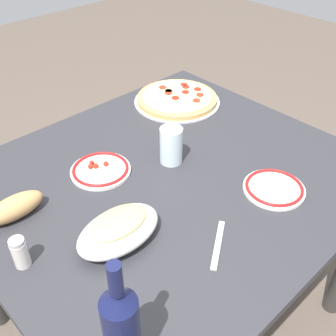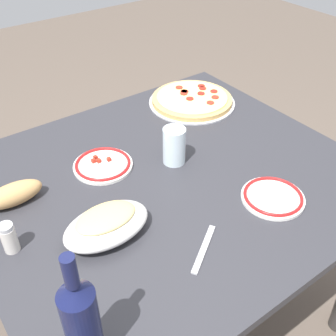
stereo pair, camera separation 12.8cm
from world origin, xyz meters
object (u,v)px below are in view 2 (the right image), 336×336
at_px(water_glass, 174,146).
at_px(side_plate_far, 273,197).
at_px(baked_pasta_dish, 106,224).
at_px(bread_loaf, 14,194).
at_px(side_plate_near, 103,165).
at_px(wine_bottle, 82,322).
at_px(dining_table, 168,203).
at_px(pepperoni_pizza, 192,100).
at_px(spice_shaker, 9,238).

relative_size(water_glass, side_plate_far, 0.67).
xyz_separation_m(baked_pasta_dish, bread_loaf, (0.15, -0.27, -0.01)).
height_order(side_plate_near, side_plate_far, side_plate_near).
bearing_deg(wine_bottle, side_plate_far, -170.70).
bearing_deg(bread_loaf, side_plate_far, 144.99).
distance_m(dining_table, pepperoni_pizza, 0.50).
bearing_deg(wine_bottle, side_plate_near, -121.48).
relative_size(wine_bottle, bread_loaf, 1.81).
xyz_separation_m(water_glass, spice_shaker, (0.57, 0.06, -0.02)).
height_order(pepperoni_pizza, spice_shaker, spice_shaker).
bearing_deg(side_plate_far, baked_pasta_dish, -19.37).
relative_size(side_plate_near, spice_shaker, 2.22).
height_order(dining_table, wine_bottle, wine_bottle).
height_order(pepperoni_pizza, baked_pasta_dish, baked_pasta_dish).
bearing_deg(water_glass, spice_shaker, 5.92).
bearing_deg(water_glass, wine_bottle, 38.69).
distance_m(pepperoni_pizza, wine_bottle, 1.10).
bearing_deg(baked_pasta_dish, side_plate_far, 160.63).
bearing_deg(pepperoni_pizza, side_plate_near, 18.03).
bearing_deg(side_plate_far, dining_table, -56.05).
bearing_deg(pepperoni_pizza, dining_table, 42.20).
xyz_separation_m(pepperoni_pizza, spice_shaker, (0.86, 0.33, 0.03)).
distance_m(side_plate_far, spice_shaker, 0.74).
bearing_deg(wine_bottle, water_glass, -141.31).
xyz_separation_m(dining_table, spice_shaker, (0.50, 0.01, 0.16)).
bearing_deg(dining_table, side_plate_near, -48.27).
bearing_deg(wine_bottle, pepperoni_pizza, -139.78).
height_order(baked_pasta_dish, bread_loaf, baked_pasta_dish).
relative_size(water_glass, spice_shaker, 1.44).
relative_size(side_plate_far, bread_loaf, 1.10).
distance_m(baked_pasta_dish, side_plate_far, 0.49).
xyz_separation_m(side_plate_far, spice_shaker, (0.69, -0.26, 0.03)).
distance_m(dining_table, water_glass, 0.20).
distance_m(wine_bottle, water_glass, 0.69).
xyz_separation_m(baked_pasta_dish, side_plate_far, (-0.46, 0.16, -0.03)).
xyz_separation_m(wine_bottle, side_plate_near, (-0.33, -0.54, -0.12)).
relative_size(pepperoni_pizza, wine_bottle, 1.14).
xyz_separation_m(water_glass, bread_loaf, (0.50, -0.11, -0.03)).
distance_m(pepperoni_pizza, spice_shaker, 0.93).
xyz_separation_m(dining_table, pepperoni_pizza, (-0.36, -0.33, 0.13)).
height_order(baked_pasta_dish, side_plate_near, baked_pasta_dish).
distance_m(pepperoni_pizza, side_plate_near, 0.53).
height_order(side_plate_far, spice_shaker, spice_shaker).
bearing_deg(baked_pasta_dish, spice_shaker, -24.22).
height_order(dining_table, side_plate_near, side_plate_near).
xyz_separation_m(dining_table, side_plate_far, (-0.18, 0.27, 0.13)).
bearing_deg(dining_table, side_plate_far, 123.95).
bearing_deg(baked_pasta_dish, dining_table, -158.64).
height_order(wine_bottle, bread_loaf, wine_bottle).
height_order(water_glass, spice_shaker, water_glass).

